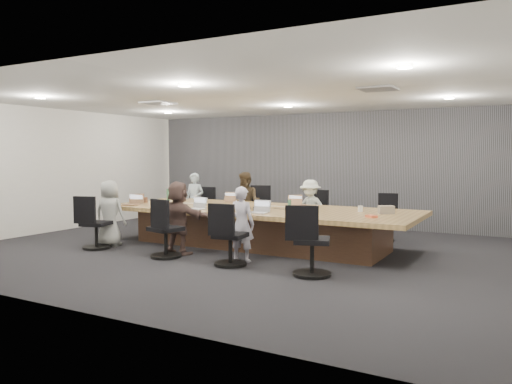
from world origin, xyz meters
The scene contains 38 objects.
floor centered at (0.00, 0.00, 0.00)m, with size 10.00×8.00×0.00m, color black.
ceiling centered at (0.00, 0.00, 2.80)m, with size 10.00×8.00×0.00m, color white.
wall_back centered at (0.00, 4.00, 1.40)m, with size 10.00×2.80×0.00m, color silver.
wall_front centered at (0.00, -4.00, 1.40)m, with size 10.00×2.80×0.00m, color silver.
wall_left centered at (-5.00, 0.00, 1.40)m, with size 8.00×2.80×0.00m, color silver.
curtain centered at (0.00, 3.92, 1.40)m, with size 9.80×0.04×2.80m, color #595960.
conference_table centered at (0.00, 0.50, 0.40)m, with size 6.00×2.20×0.74m.
chair_0 centered at (-2.48, 2.20, 0.36)m, with size 0.49×0.49×0.73m, color black, non-canonical shape.
chair_1 centered at (-1.05, 2.20, 0.44)m, with size 0.59×0.59×0.87m, color black, non-canonical shape.
chair_2 centered at (0.50, 2.20, 0.39)m, with size 0.52×0.52×0.78m, color black, non-canonical shape.
chair_3 centered at (1.94, 2.20, 0.37)m, with size 0.50×0.50×0.74m, color black, non-canonical shape.
chair_4 centered at (-2.52, -1.20, 0.40)m, with size 0.53×0.53×0.79m, color black, non-canonical shape.
chair_5 centered at (-0.87, -1.20, 0.41)m, with size 0.56×0.56×0.83m, color black, non-canonical shape.
chair_6 centered at (0.42, -1.20, 0.40)m, with size 0.54×0.54×0.80m, color black, non-canonical shape.
chair_7 centered at (1.81, -1.20, 0.43)m, with size 0.59×0.59×0.87m, color black, non-canonical shape.
person_0 centered at (-2.48, 1.85, 0.66)m, with size 0.48×0.32×1.32m, color #A6B9C4.
laptop_0 centered at (-2.48, 1.30, 0.75)m, with size 0.33×0.23×0.02m, color #B2B2B7.
person_1 centered at (-1.05, 1.85, 0.68)m, with size 0.66×0.52×1.36m, color #3E3120.
laptop_1 centered at (-1.05, 1.30, 0.75)m, with size 0.31×0.21×0.02m, color #8C6647.
person_2 centered at (0.50, 1.85, 0.62)m, with size 0.80×0.46×1.23m, color silver.
laptop_2 centered at (0.50, 1.30, 0.75)m, with size 0.28×0.19×0.02m, color #8C6647.
person_4 centered at (-2.52, -0.85, 0.63)m, with size 0.62×0.40×1.27m, color #9B9E9B.
laptop_4 centered at (-2.52, -0.30, 0.75)m, with size 0.33×0.22×0.02m, color #8C6647.
person_5 centered at (-0.87, -0.85, 0.65)m, with size 1.20×0.38×1.29m, color brown.
laptop_5 centered at (-0.87, -0.30, 0.75)m, with size 0.32×0.22×0.02m, color #B2B2B7.
person_6 centered at (0.42, -0.85, 0.62)m, with size 0.45×0.30×1.24m, color #AFABBF.
laptop_6 centered at (0.42, -0.30, 0.75)m, with size 0.31×0.22×0.02m, color #B2B2B7.
bottle_green_left centered at (-2.46, 0.84, 0.87)m, with size 0.07×0.07×0.26m, color #427854.
bottle_green_right centered at (0.82, 0.14, 0.85)m, with size 0.06×0.06×0.22m, color #427854.
bottle_clear centered at (-1.39, 0.38, 0.84)m, with size 0.06×0.06×0.20m, color silver.
cup_white_far centered at (-0.42, 0.62, 0.80)m, with size 0.09×0.09×0.11m, color white.
cup_white_near centered at (1.90, 0.81, 0.79)m, with size 0.08×0.08×0.11m, color white.
mug_brown centered at (-2.65, 0.32, 0.79)m, with size 0.09×0.09×0.11m, color brown.
mic_left centered at (-0.13, 0.29, 0.75)m, with size 0.13×0.09×0.03m, color black.
mic_right centered at (0.65, 0.75, 0.75)m, with size 0.14×0.10×0.03m, color black.
stapler centered at (0.19, 0.09, 0.77)m, with size 0.16×0.04×0.06m, color black.
canvas_bag centered at (2.38, 0.71, 0.81)m, with size 0.26×0.16×0.14m, color gray.
snack_packet centered at (2.31, 0.08, 0.76)m, with size 0.18×0.12×0.04m, color #D95A35.
Camera 1 is at (4.54, -7.82, 1.75)m, focal length 35.00 mm.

